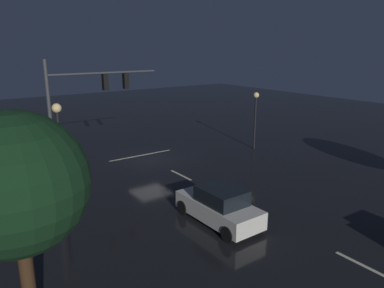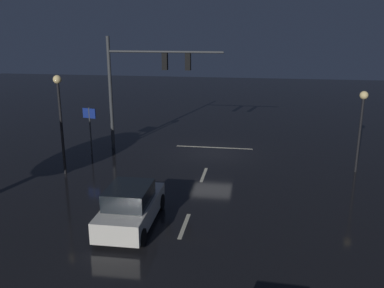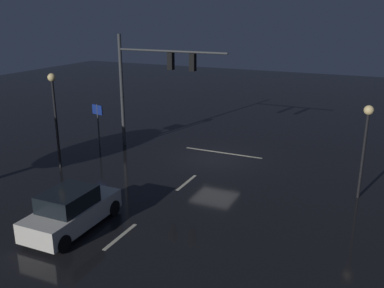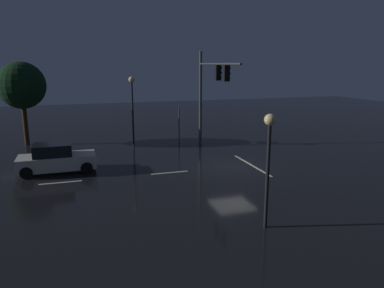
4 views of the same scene
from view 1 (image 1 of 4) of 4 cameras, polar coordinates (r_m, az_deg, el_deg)
ground_plane at (r=26.15m, az=-6.64°, el=-2.43°), size 80.00×80.00×0.00m
traffic_signal_assembly at (r=23.51m, az=-16.33°, el=7.07°), size 7.18×0.47×7.10m
lane_dash_far at (r=22.90m, az=-1.74°, el=-4.87°), size 0.16×2.20×0.01m
lane_dash_mid at (r=18.59m, az=8.78°, el=-9.92°), size 0.16×2.20×0.01m
lane_dash_near at (r=15.44m, az=25.16°, el=-16.79°), size 0.16×2.20×0.01m
stop_bar at (r=27.24m, az=-7.95°, el=-1.76°), size 5.00×0.16×0.01m
car_approaching at (r=16.79m, az=4.27°, el=-9.62°), size 1.94×4.39×1.70m
street_lamp_left_kerb at (r=28.51m, az=9.90°, el=5.42°), size 0.44×0.44×4.44m
street_lamp_right_kerb at (r=18.03m, az=-20.01°, el=0.93°), size 0.44×0.44×5.29m
route_sign at (r=21.80m, az=-22.12°, el=-1.20°), size 0.89×0.28×2.94m
tree_right_near at (r=9.74m, az=-25.91°, el=-5.73°), size 3.56×3.56×6.38m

